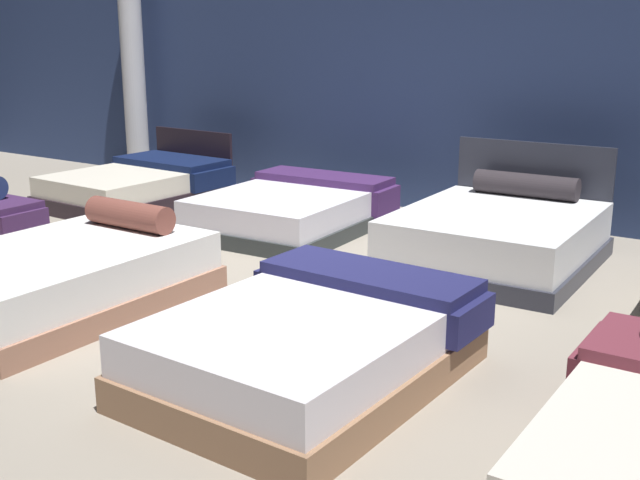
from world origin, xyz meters
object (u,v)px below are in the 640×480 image
at_px(bed_2, 311,344).
at_px(support_pillar, 132,53).
at_px(bed_1, 65,276).
at_px(bed_6, 498,236).
at_px(bed_5, 292,210).
at_px(bed_4, 140,185).

distance_m(bed_2, support_pillar, 7.41).
distance_m(bed_1, support_pillar, 5.72).
bearing_deg(bed_6, bed_5, 178.06).
height_order(bed_1, support_pillar, support_pillar).
relative_size(bed_2, bed_4, 0.96).
distance_m(bed_2, bed_6, 2.95).
xyz_separation_m(bed_2, support_pillar, (-5.91, 4.21, 1.51)).
bearing_deg(bed_2, bed_6, 91.27).
bearing_deg(bed_5, support_pillar, 158.46).
bearing_deg(support_pillar, bed_1, -49.19).
bearing_deg(bed_6, bed_2, -91.99).
bearing_deg(support_pillar, bed_5, -18.95).
bearing_deg(bed_4, bed_2, -31.16).
height_order(bed_2, bed_6, bed_6).
distance_m(bed_5, bed_6, 2.30).
relative_size(bed_1, bed_6, 1.06).
relative_size(bed_1, support_pillar, 0.61).
bearing_deg(bed_1, bed_4, 127.47).
bearing_deg(bed_4, support_pillar, 139.02).
xyz_separation_m(bed_5, support_pillar, (-3.63, 1.25, 1.53)).
xyz_separation_m(bed_1, bed_5, (0.02, 2.93, -0.03)).
relative_size(bed_1, bed_2, 1.06).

